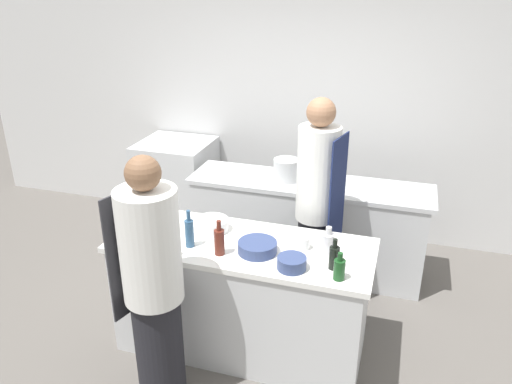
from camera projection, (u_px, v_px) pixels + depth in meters
name	position (u px, v px, depth m)	size (l,w,h in m)	color
ground_plane	(243.00, 344.00, 3.89)	(16.00, 16.00, 0.00)	#605B56
wall_back	(307.00, 105.00, 5.20)	(8.00, 0.06, 2.80)	silver
prep_counter	(242.00, 296.00, 3.71)	(1.87, 0.73, 0.90)	silver
pass_counter	(307.00, 226.00, 4.75)	(2.24, 0.58, 0.90)	silver
oven_range	(177.00, 185.00, 5.57)	(0.76, 0.72, 0.99)	silver
chef_at_prep_near	(154.00, 288.00, 3.08)	(0.42, 0.41, 1.73)	black
chef_at_stove	(317.00, 208.00, 4.01)	(0.37, 0.36, 1.82)	black
bottle_olive_oil	(334.00, 257.00, 3.19)	(0.07, 0.07, 0.21)	black
bottle_vinegar	(189.00, 232.00, 3.45)	(0.06, 0.06, 0.28)	#2D5175
bottle_wine	(328.00, 242.00, 3.38)	(0.09, 0.09, 0.19)	silver
bottle_cooking_oil	(219.00, 241.00, 3.36)	(0.07, 0.07, 0.25)	#5B2319
bottle_sauce	(339.00, 269.00, 3.09)	(0.07, 0.07, 0.19)	#19471E
bowl_mixing_large	(148.00, 221.00, 3.79)	(0.24, 0.24, 0.06)	navy
bowl_prep_small	(257.00, 247.00, 3.40)	(0.27, 0.27, 0.08)	navy
bowl_ceramic_blue	(212.00, 225.00, 3.70)	(0.25, 0.25, 0.09)	white
bowl_wooden_salad	(292.00, 263.00, 3.21)	(0.19, 0.19, 0.08)	navy
cup	(303.00, 243.00, 3.45)	(0.10, 0.10, 0.08)	white
stockpot	(286.00, 170.00, 4.58)	(0.23, 0.23, 0.20)	silver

